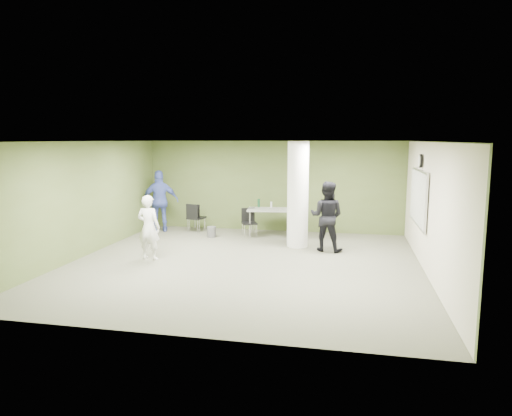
% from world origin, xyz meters
% --- Properties ---
extents(floor, '(8.00, 8.00, 0.00)m').
position_xyz_m(floor, '(0.00, 0.00, 0.00)').
color(floor, '#4C4D3D').
rests_on(floor, ground).
extents(ceiling, '(8.00, 8.00, 0.00)m').
position_xyz_m(ceiling, '(0.00, 0.00, 2.80)').
color(ceiling, white).
rests_on(ceiling, wall_back).
extents(wall_back, '(8.00, 2.80, 0.02)m').
position_xyz_m(wall_back, '(0.00, 4.00, 1.40)').
color(wall_back, '#4D5B2A').
rests_on(wall_back, floor).
extents(wall_left, '(0.02, 8.00, 2.80)m').
position_xyz_m(wall_left, '(-4.00, 0.00, 1.40)').
color(wall_left, '#4D5B2A').
rests_on(wall_left, floor).
extents(wall_right_cream, '(0.02, 8.00, 2.80)m').
position_xyz_m(wall_right_cream, '(4.00, 0.00, 1.40)').
color(wall_right_cream, beige).
rests_on(wall_right_cream, floor).
extents(column, '(0.56, 0.56, 2.80)m').
position_xyz_m(column, '(1.00, 2.00, 1.40)').
color(column, silver).
rests_on(column, floor).
extents(whiteboard, '(0.05, 2.30, 1.30)m').
position_xyz_m(whiteboard, '(3.92, 1.20, 1.50)').
color(whiteboard, silver).
rests_on(whiteboard, wall_right_cream).
extents(wall_clock, '(0.06, 0.32, 0.32)m').
position_xyz_m(wall_clock, '(3.92, 1.20, 2.35)').
color(wall_clock, black).
rests_on(wall_clock, wall_right_cream).
extents(folding_table, '(1.80, 0.96, 1.07)m').
position_xyz_m(folding_table, '(0.25, 3.16, 0.77)').
color(folding_table, gray).
rests_on(folding_table, floor).
extents(wastebasket, '(0.27, 0.27, 0.31)m').
position_xyz_m(wastebasket, '(-1.60, 2.64, 0.15)').
color(wastebasket, '#4C4C4C').
rests_on(wastebasket, floor).
extents(chair_back_left, '(0.51, 0.51, 0.87)m').
position_xyz_m(chair_back_left, '(-2.33, 3.36, 0.50)').
color(chair_back_left, black).
rests_on(chair_back_left, floor).
extents(chair_back_right, '(0.55, 0.55, 0.89)m').
position_xyz_m(chair_back_right, '(-2.32, 3.21, 0.52)').
color(chair_back_right, black).
rests_on(chair_back_right, floor).
extents(chair_table_left, '(0.55, 0.55, 0.84)m').
position_xyz_m(chair_table_left, '(-0.55, 2.97, 0.49)').
color(chair_table_left, black).
rests_on(chair_table_left, floor).
extents(chair_table_right, '(0.49, 0.49, 0.90)m').
position_xyz_m(chair_table_right, '(0.94, 3.03, 0.53)').
color(chair_table_right, black).
rests_on(chair_table_right, floor).
extents(woman_white, '(0.60, 0.42, 1.56)m').
position_xyz_m(woman_white, '(-2.31, -0.07, 0.78)').
color(woman_white, white).
rests_on(woman_white, floor).
extents(man_black, '(0.99, 0.83, 1.79)m').
position_xyz_m(man_black, '(1.78, 1.66, 0.90)').
color(man_black, black).
rests_on(man_black, floor).
extents(man_blue, '(1.21, 0.85, 1.90)m').
position_xyz_m(man_blue, '(-3.40, 3.14, 0.95)').
color(man_blue, '#4758B0').
rests_on(man_blue, floor).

